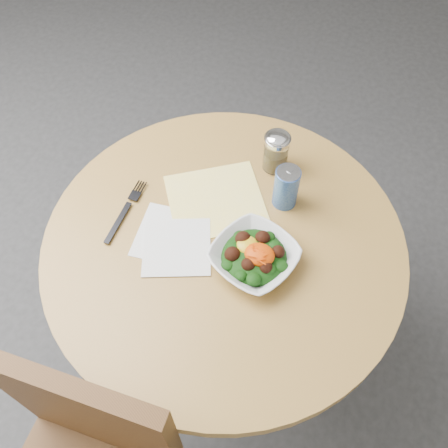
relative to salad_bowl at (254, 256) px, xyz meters
name	(u,v)px	position (x,y,z in m)	size (l,w,h in m)	color
ground	(224,347)	(-0.09, 0.03, -0.78)	(6.00, 6.00, 0.00)	#2C2C2E
table	(224,278)	(-0.09, 0.03, -0.22)	(0.90, 0.90, 0.75)	black
cloth_napkin	(216,201)	(-0.15, 0.14, -0.03)	(0.24, 0.22, 0.00)	yellow
paper_napkins	(174,241)	(-0.20, -0.01, -0.03)	(0.22, 0.22, 0.00)	silver
salad_bowl	(254,256)	(0.00, 0.00, 0.00)	(0.25, 0.25, 0.07)	silver
fork	(126,209)	(-0.35, 0.04, -0.02)	(0.03, 0.21, 0.00)	black
spice_shaker	(276,152)	(-0.04, 0.30, 0.03)	(0.07, 0.07, 0.13)	silver
beverage_can	(286,187)	(0.02, 0.20, 0.03)	(0.06, 0.06, 0.12)	navy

